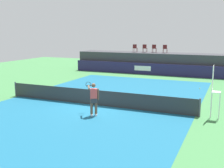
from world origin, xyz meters
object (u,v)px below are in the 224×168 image
Objects in this scene: spectator_chair_left at (145,48)px; spectator_chair_right at (165,48)px; tennis_player at (94,98)px; spectator_chair_far_left at (135,48)px; spectator_chair_center at (154,48)px; net_post_far at (200,108)px; umpire_chair at (214,88)px; net_post_near at (16,89)px; tennis_ball at (200,88)px.

spectator_chair_left and spectator_chair_right have the same top height.
tennis_player is (0.16, -17.36, -1.73)m from spectator_chair_right.
spectator_chair_far_left reaches higher than tennis_player.
spectator_chair_center reaches higher than tennis_player.
umpire_chair is at bearing 0.16° from net_post_far.
net_post_near is at bearing -107.06° from spectator_chair_left.
spectator_chair_left is 1.00× the size of spectator_chair_right.
spectator_chair_far_left reaches higher than umpire_chair.
spectator_chair_right reaches higher than tennis_ball.
spectator_chair_left is 1.06m from spectator_chair_center.
spectator_chair_left is at bearing -173.86° from spectator_chair_center.
spectator_chair_left is 10.57m from tennis_ball.
net_post_near is 12.40m from net_post_far.
spectator_chair_left is at bearing 116.65° from net_post_far.
tennis_ball is (4.42, 9.75, -0.92)m from tennis_player.
spectator_chair_right is at bearing 111.57° from umpire_chair.
spectator_chair_center is at bearing 6.14° from spectator_chair_left.
umpire_chair is at bearing -61.44° from spectator_chair_left.
tennis_ball is at bearing -52.96° from spectator_chair_center.
spectator_chair_far_left is 11.16m from tennis_ball.
tennis_player reaches higher than net_post_near.
spectator_chair_left reaches higher than net_post_far.
umpire_chair is at bearing -64.73° from spectator_chair_center.
spectator_chair_center reaches higher than umpire_chair.
spectator_chair_far_left reaches higher than net_post_far.
net_post_far is (12.40, 0.00, 0.00)m from net_post_near.
spectator_chair_left is 16.19m from net_post_near.
spectator_chair_far_left is 0.89× the size of net_post_far.
tennis_player is at bearing -15.64° from net_post_near.
spectator_chair_center and spectator_chair_right have the same top height.
spectator_chair_right is 0.89× the size of net_post_far.
net_post_far is at bearing 20.83° from tennis_player.
net_post_near is at bearing -179.99° from umpire_chair.
umpire_chair is at bearing -68.43° from spectator_chair_right.
spectator_chair_right is 13.06× the size of tennis_ball.
umpire_chair is at bearing 0.01° from net_post_near.
net_post_far reaches higher than tennis_ball.
tennis_ball is (5.81, -7.70, -2.66)m from spectator_chair_center.
spectator_chair_left is at bearing -179.38° from spectator_chair_right.
umpire_chair reaches higher than tennis_ball.
net_post_far is at bearing -59.91° from spectator_chair_far_left.
tennis_ball is at bearing -47.86° from spectator_chair_left.
spectator_chair_far_left is 17.62m from net_post_far.
spectator_chair_far_left is at bearing -169.26° from spectator_chair_left.
net_post_near is at bearing -110.45° from spectator_chair_center.
tennis_ball is at bearing 65.58° from tennis_player.
umpire_chair reaches higher than tennis_player.
spectator_chair_center is 0.50× the size of tennis_player.
spectator_chair_center is at bearing 127.04° from tennis_ball.
spectator_chair_left is at bearing 132.14° from tennis_ball.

